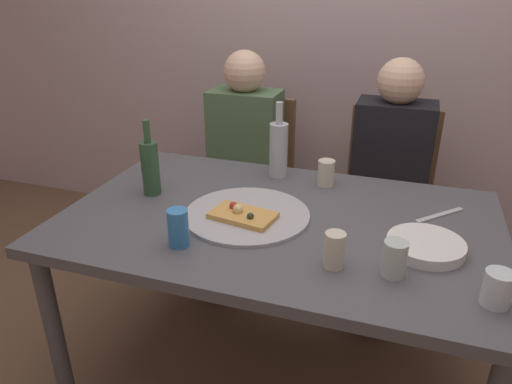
{
  "coord_description": "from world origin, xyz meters",
  "views": [
    {
      "loc": [
        0.39,
        -1.42,
        1.49
      ],
      "look_at": [
        -0.11,
        0.07,
        0.77
      ],
      "focal_mm": 33.13,
      "sensor_mm": 36.0,
      "label": 1
    }
  ],
  "objects_px": {
    "pizza_slice_last": "(242,215)",
    "table_knife": "(440,215)",
    "beer_bottle": "(150,166)",
    "tumbler_near": "(326,173)",
    "short_glass": "(498,289)",
    "plate_stack": "(426,246)",
    "wine_glass": "(334,250)",
    "chair_right": "(387,188)",
    "soda_can": "(178,228)",
    "pizza_tray": "(247,214)",
    "guest_in_beanie": "(388,175)",
    "tumbler_far": "(394,259)",
    "dining_table": "(278,235)",
    "chair_left": "(249,170)",
    "guest_in_sweater": "(239,158)",
    "wine_bottle": "(279,148)"
  },
  "relations": [
    {
      "from": "pizza_slice_last",
      "to": "table_knife",
      "type": "xyz_separation_m",
      "value": [
        0.65,
        0.26,
        -0.02
      ]
    },
    {
      "from": "beer_bottle",
      "to": "tumbler_near",
      "type": "xyz_separation_m",
      "value": [
        0.62,
        0.29,
        -0.06
      ]
    },
    {
      "from": "beer_bottle",
      "to": "short_glass",
      "type": "bearing_deg",
      "value": -15.38
    },
    {
      "from": "tumbler_near",
      "to": "plate_stack",
      "type": "bearing_deg",
      "value": -46.01
    },
    {
      "from": "tumbler_near",
      "to": "wine_glass",
      "type": "relative_size",
      "value": 0.96
    },
    {
      "from": "wine_glass",
      "to": "table_knife",
      "type": "xyz_separation_m",
      "value": [
        0.3,
        0.44,
        -0.05
      ]
    },
    {
      "from": "beer_bottle",
      "to": "tumbler_near",
      "type": "bearing_deg",
      "value": 25.24
    },
    {
      "from": "pizza_slice_last",
      "to": "short_glass",
      "type": "xyz_separation_m",
      "value": [
        0.77,
        -0.22,
        0.02
      ]
    },
    {
      "from": "table_knife",
      "to": "chair_right",
      "type": "bearing_deg",
      "value": -119.16
    },
    {
      "from": "soda_can",
      "to": "plate_stack",
      "type": "height_order",
      "value": "soda_can"
    },
    {
      "from": "pizza_slice_last",
      "to": "beer_bottle",
      "type": "distance_m",
      "value": 0.43
    },
    {
      "from": "soda_can",
      "to": "table_knife",
      "type": "bearing_deg",
      "value": 31.0
    },
    {
      "from": "pizza_tray",
      "to": "short_glass",
      "type": "height_order",
      "value": "short_glass"
    },
    {
      "from": "short_glass",
      "to": "guest_in_beanie",
      "type": "distance_m",
      "value": 1.07
    },
    {
      "from": "tumbler_near",
      "to": "table_knife",
      "type": "relative_size",
      "value": 0.48
    },
    {
      "from": "pizza_slice_last",
      "to": "tumbler_far",
      "type": "bearing_deg",
      "value": -18.45
    },
    {
      "from": "plate_stack",
      "to": "chair_right",
      "type": "height_order",
      "value": "chair_right"
    },
    {
      "from": "dining_table",
      "to": "tumbler_far",
      "type": "relative_size",
      "value": 14.17
    },
    {
      "from": "tumbler_near",
      "to": "soda_can",
      "type": "relative_size",
      "value": 0.86
    },
    {
      "from": "beer_bottle",
      "to": "tumbler_far",
      "type": "distance_m",
      "value": 0.97
    },
    {
      "from": "tumbler_far",
      "to": "short_glass",
      "type": "bearing_deg",
      "value": -11.27
    },
    {
      "from": "tumbler_near",
      "to": "chair_left",
      "type": "bearing_deg",
      "value": 133.78
    },
    {
      "from": "wine_glass",
      "to": "chair_left",
      "type": "relative_size",
      "value": 0.12
    },
    {
      "from": "pizza_tray",
      "to": "tumbler_near",
      "type": "distance_m",
      "value": 0.42
    },
    {
      "from": "tumbler_near",
      "to": "chair_right",
      "type": "height_order",
      "value": "chair_right"
    },
    {
      "from": "short_glass",
      "to": "chair_right",
      "type": "bearing_deg",
      "value": 105.88
    },
    {
      "from": "tumbler_far",
      "to": "dining_table",
      "type": "bearing_deg",
      "value": 149.62
    },
    {
      "from": "plate_stack",
      "to": "guest_in_sweater",
      "type": "height_order",
      "value": "guest_in_sweater"
    },
    {
      "from": "pizza_tray",
      "to": "soda_can",
      "type": "height_order",
      "value": "soda_can"
    },
    {
      "from": "dining_table",
      "to": "wine_glass",
      "type": "relative_size",
      "value": 13.78
    },
    {
      "from": "tumbler_far",
      "to": "soda_can",
      "type": "xyz_separation_m",
      "value": [
        -0.65,
        -0.04,
        0.01
      ]
    },
    {
      "from": "wine_bottle",
      "to": "wine_glass",
      "type": "bearing_deg",
      "value": -60.68
    },
    {
      "from": "dining_table",
      "to": "tumbler_near",
      "type": "distance_m",
      "value": 0.37
    },
    {
      "from": "chair_right",
      "to": "tumbler_far",
      "type": "bearing_deg",
      "value": 93.71
    },
    {
      "from": "guest_in_sweater",
      "to": "chair_left",
      "type": "bearing_deg",
      "value": -90.0
    },
    {
      "from": "wine_glass",
      "to": "chair_left",
      "type": "distance_m",
      "value": 1.32
    },
    {
      "from": "soda_can",
      "to": "guest_in_sweater",
      "type": "relative_size",
      "value": 0.1
    },
    {
      "from": "wine_bottle",
      "to": "chair_right",
      "type": "relative_size",
      "value": 0.35
    },
    {
      "from": "dining_table",
      "to": "plate_stack",
      "type": "relative_size",
      "value": 6.4
    },
    {
      "from": "guest_in_sweater",
      "to": "tumbler_near",
      "type": "bearing_deg",
      "value": 143.11
    },
    {
      "from": "beer_bottle",
      "to": "wine_glass",
      "type": "bearing_deg",
      "value": -20.51
    },
    {
      "from": "pizza_tray",
      "to": "chair_right",
      "type": "distance_m",
      "value": 1.02
    },
    {
      "from": "soda_can",
      "to": "guest_in_sweater",
      "type": "bearing_deg",
      "value": 99.64
    },
    {
      "from": "pizza_slice_last",
      "to": "table_knife",
      "type": "distance_m",
      "value": 0.7
    },
    {
      "from": "plate_stack",
      "to": "chair_left",
      "type": "xyz_separation_m",
      "value": [
        -0.9,
        0.94,
        -0.23
      ]
    },
    {
      "from": "table_knife",
      "to": "pizza_tray",
      "type": "bearing_deg",
      "value": -27.4
    },
    {
      "from": "tumbler_near",
      "to": "chair_left",
      "type": "xyz_separation_m",
      "value": [
        -0.52,
        0.54,
        -0.26
      ]
    },
    {
      "from": "dining_table",
      "to": "pizza_tray",
      "type": "relative_size",
      "value": 3.4
    },
    {
      "from": "pizza_slice_last",
      "to": "plate_stack",
      "type": "xyz_separation_m",
      "value": [
        0.6,
        -0.01,
        -0.01
      ]
    },
    {
      "from": "wine_bottle",
      "to": "plate_stack",
      "type": "height_order",
      "value": "wine_bottle"
    }
  ]
}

